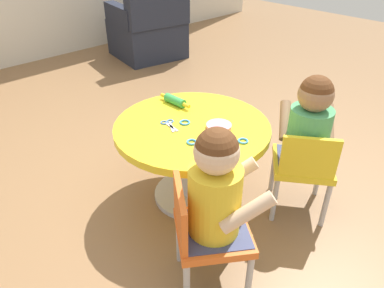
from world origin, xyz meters
name	(u,v)px	position (x,y,z in m)	size (l,w,h in m)	color
ground_plane	(192,195)	(0.00, 0.00, 0.00)	(10.00, 10.00, 0.00)	olive
craft_table	(192,145)	(0.00, 0.00, 0.36)	(0.82, 0.82, 0.48)	silver
child_chair_left	(205,232)	(-0.37, -0.46, 0.31)	(0.42, 0.42, 0.54)	#B7B7BC
seated_child_left	(216,188)	(-0.34, -0.49, 0.53)	(0.44, 0.42, 0.51)	#3F4772
child_chair_right	(303,166)	(0.33, -0.49, 0.31)	(0.42, 0.42, 0.54)	#B7B7BC
seated_child_right	(310,124)	(0.36, -0.47, 0.53)	(0.44, 0.42, 0.51)	#3F4772
armchair_dark	(149,30)	(1.37, 2.15, 0.31)	(0.81, 0.83, 0.85)	#232838
rolling_pin	(175,100)	(0.09, 0.24, 0.51)	(0.06, 0.23, 0.05)	green
craft_scissors	(169,124)	(-0.09, 0.08, 0.48)	(0.09, 0.14, 0.01)	silver
playdough_blob_0	(219,126)	(0.08, -0.12, 0.49)	(0.13, 0.13, 0.02)	pink
cookie_cutter_0	(192,142)	(-0.13, -0.13, 0.49)	(0.05, 0.05, 0.01)	#3F99D8
cookie_cutter_1	(243,141)	(0.06, -0.29, 0.49)	(0.05, 0.05, 0.01)	#3F99D8
cookie_cutter_2	(185,122)	(-0.02, 0.04, 0.49)	(0.06, 0.06, 0.01)	#3F99D8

